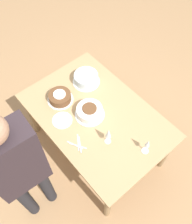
# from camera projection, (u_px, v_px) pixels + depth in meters

# --- Properties ---
(ground_plane) EXTENTS (12.00, 12.00, 0.00)m
(ground_plane) POSITION_uv_depth(u_px,v_px,m) (96.00, 146.00, 3.11)
(ground_plane) COLOR #A87F56
(dining_table) EXTENTS (1.49, 1.00, 0.73)m
(dining_table) POSITION_uv_depth(u_px,v_px,m) (96.00, 120.00, 2.58)
(dining_table) COLOR tan
(dining_table) RESTS_ON ground_plane
(cake_center_white) EXTENTS (0.30, 0.30, 0.11)m
(cake_center_white) POSITION_uv_depth(u_px,v_px,m) (90.00, 112.00, 2.46)
(cake_center_white) COLOR white
(cake_center_white) RESTS_ON dining_table
(cake_front_chocolate) EXTENTS (0.27, 0.27, 0.10)m
(cake_front_chocolate) POSITION_uv_depth(u_px,v_px,m) (60.00, 97.00, 2.56)
(cake_front_chocolate) COLOR white
(cake_front_chocolate) RESTS_ON dining_table
(cake_back_decorated) EXTENTS (0.30, 0.30, 0.11)m
(cake_back_decorated) POSITION_uv_depth(u_px,v_px,m) (86.00, 78.00, 2.69)
(cake_back_decorated) COLOR white
(cake_back_decorated) RESTS_ON dining_table
(wine_glass_near) EXTENTS (0.06, 0.06, 0.22)m
(wine_glass_near) POSITION_uv_depth(u_px,v_px,m) (108.00, 134.00, 2.21)
(wine_glass_near) COLOR silver
(wine_glass_near) RESTS_ON dining_table
(wine_glass_far) EXTENTS (0.07, 0.07, 0.21)m
(wine_glass_far) POSITION_uv_depth(u_px,v_px,m) (148.00, 144.00, 2.16)
(wine_glass_far) COLOR silver
(wine_glass_far) RESTS_ON dining_table
(dessert_plate_left) EXTENTS (0.20, 0.20, 0.01)m
(dessert_plate_left) POSITION_uv_depth(u_px,v_px,m) (62.00, 120.00, 2.46)
(dessert_plate_left) COLOR silver
(dessert_plate_left) RESTS_ON dining_table
(fork_pile) EXTENTS (0.19, 0.13, 0.01)m
(fork_pile) POSITION_uv_depth(u_px,v_px,m) (78.00, 144.00, 2.31)
(fork_pile) COLOR silver
(fork_pile) RESTS_ON dining_table
(person_cutting) EXTENTS (0.24, 0.41, 1.72)m
(person_cutting) POSITION_uv_depth(u_px,v_px,m) (19.00, 169.00, 1.86)
(person_cutting) COLOR #232328
(person_cutting) RESTS_ON ground_plane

